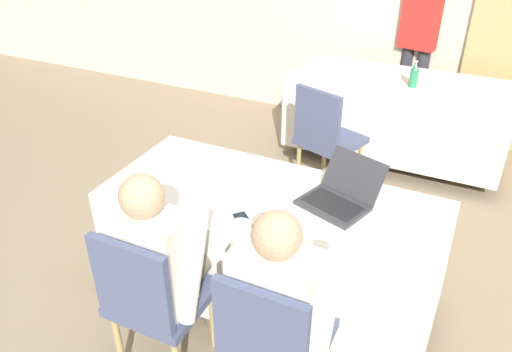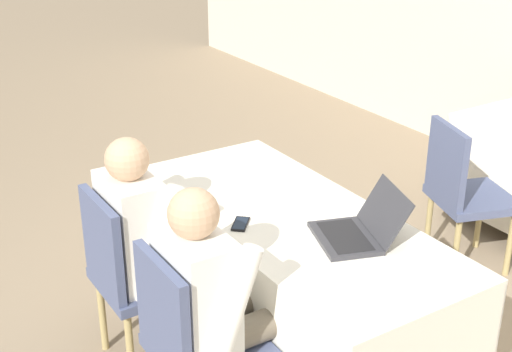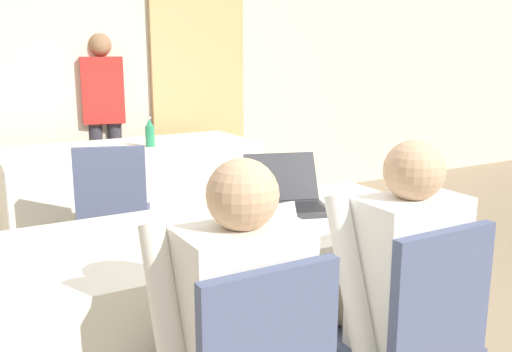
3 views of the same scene
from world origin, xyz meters
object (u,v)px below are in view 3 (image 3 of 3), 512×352
object	(u,v)px
laptop	(287,199)
chair_near_right	(410,335)
person_white_shirt	(391,280)
person_red_shirt	(104,115)
cell_phone	(253,245)
water_bottle	(150,133)
chair_far_spare	(113,210)
person_checkered_shirt	(231,323)

from	to	relation	value
laptop	chair_near_right	bearing A→B (deg)	-72.75
person_white_shirt	person_red_shirt	distance (m)	3.45
cell_phone	water_bottle	xyz separation A→B (m)	(0.42, 2.29, 0.09)
chair_near_right	person_red_shirt	distance (m)	3.57
water_bottle	chair_near_right	xyz separation A→B (m)	(-0.06, -2.74, -0.34)
person_white_shirt	chair_far_spare	bearing A→B (deg)	-77.20
water_bottle	chair_near_right	distance (m)	2.76
chair_near_right	person_white_shirt	bearing A→B (deg)	-90.00
laptop	cell_phone	xyz separation A→B (m)	(-0.39, -0.37, -0.04)
chair_near_right	laptop	bearing A→B (deg)	-91.79
person_white_shirt	person_red_shirt	bearing A→B (deg)	-89.06
cell_phone	chair_near_right	size ratio (longest dim) A/B	0.16
person_checkered_shirt	person_red_shirt	xyz separation A→B (m)	(0.57, 3.44, 0.24)
chair_near_right	person_white_shirt	world-z (taller)	person_white_shirt
water_bottle	person_red_shirt	bearing A→B (deg)	98.17
chair_near_right	person_checkered_shirt	bearing A→B (deg)	-9.39
laptop	person_white_shirt	distance (m)	0.72
water_bottle	person_checkered_shirt	distance (m)	2.73
water_bottle	chair_near_right	size ratio (longest dim) A/B	0.24
person_red_shirt	person_checkered_shirt	bearing A→B (deg)	-87.91
water_bottle	chair_far_spare	size ratio (longest dim) A/B	0.24
cell_phone	person_white_shirt	xyz separation A→B (m)	(0.36, -0.34, -0.09)
water_bottle	chair_near_right	world-z (taller)	water_bottle
person_checkered_shirt	chair_near_right	bearing A→B (deg)	170.61
cell_phone	person_red_shirt	bearing A→B (deg)	36.77
water_bottle	person_white_shirt	size ratio (longest dim) A/B	0.19
laptop	person_red_shirt	size ratio (longest dim) A/B	0.28
chair_far_spare	person_checkered_shirt	xyz separation A→B (m)	(-0.19, -1.92, 0.16)
chair_near_right	chair_far_spare	size ratio (longest dim) A/B	1.00
person_checkered_shirt	person_white_shirt	size ratio (longest dim) A/B	1.00
laptop	cell_phone	size ratio (longest dim) A/B	3.13
water_bottle	person_white_shirt	bearing A→B (deg)	-91.31
chair_far_spare	person_red_shirt	xyz separation A→B (m)	(0.38, 1.52, 0.40)
person_white_shirt	water_bottle	bearing A→B (deg)	-91.31
laptop	person_red_shirt	bearing A→B (deg)	110.75
person_red_shirt	cell_phone	bearing A→B (deg)	-84.07
water_bottle	person_red_shirt	distance (m)	0.82
chair_far_spare	person_checkered_shirt	bearing A→B (deg)	103.00
person_red_shirt	chair_near_right	bearing A→B (deg)	-77.55
laptop	chair_near_right	size ratio (longest dim) A/B	0.49
person_white_shirt	laptop	bearing A→B (deg)	-92.05
person_checkered_shirt	person_red_shirt	world-z (taller)	person_red_shirt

